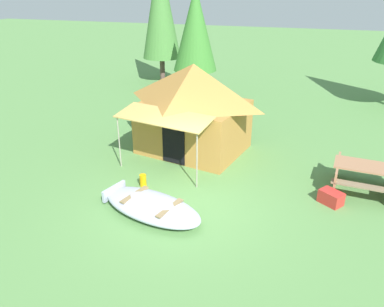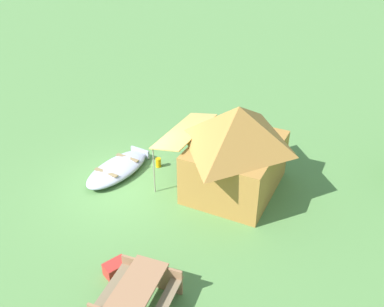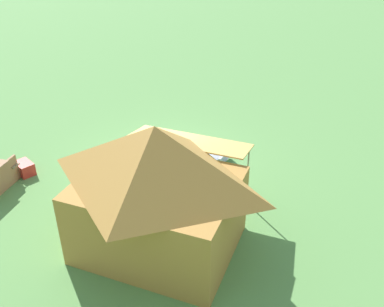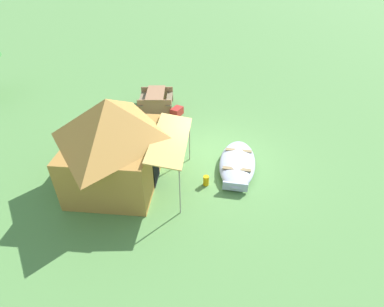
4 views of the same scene
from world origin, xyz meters
name	(u,v)px [view 2 (image 2 of 4)]	position (x,y,z in m)	size (l,w,h in m)	color
ground_plane	(129,186)	(0.00, 0.00, 0.00)	(80.00, 80.00, 0.00)	#568747
beached_rowboat	(118,168)	(-0.59, -0.63, 0.20)	(2.91, 1.92, 0.39)	#A5AAC5
canvas_cabin_tent	(236,148)	(-0.73, 3.26, 1.46)	(3.79, 4.10, 2.81)	#AA7637
picnic_table	(137,295)	(4.35, 1.98, 0.47)	(1.78, 1.65, 0.76)	#9B6C4D
cooler_box	(116,268)	(3.51, 1.09, 0.17)	(0.55, 0.37, 0.34)	red
fuel_can	(158,163)	(-1.33, 0.55, 0.17)	(0.18, 0.18, 0.33)	orange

